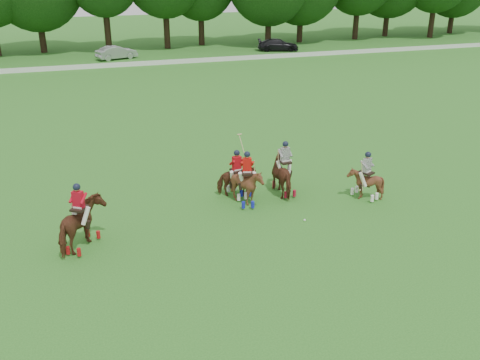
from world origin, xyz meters
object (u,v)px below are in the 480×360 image
object	(u,v)px
car_mid	(116,52)
polo_red_c	(247,185)
car_right	(278,45)
polo_red_a	(81,225)
polo_red_b	(237,181)
polo_ball	(305,220)
polo_stripe_b	(365,182)
polo_stripe_a	(284,175)

from	to	relation	value
car_mid	polo_red_c	bearing A→B (deg)	163.22
car_right	polo_red_a	world-z (taller)	polo_red_a
car_right	polo_red_b	xyz separation A→B (m)	(-16.64, -36.85, 0.09)
polo_red_a	car_mid	bearing A→B (deg)	82.36
polo_ball	polo_red_c	bearing A→B (deg)	125.91
polo_ball	car_right	bearing A→B (deg)	69.64
car_mid	polo_red_a	distance (m)	39.74
car_right	polo_red_b	size ratio (longest dim) A/B	1.70
polo_red_a	polo_ball	distance (m)	8.43
polo_stripe_b	polo_ball	xyz separation A→B (m)	(-3.34, -1.20, -0.70)
car_right	polo_red_a	distance (m)	45.70
polo_red_c	polo_ball	world-z (taller)	polo_red_c
polo_stripe_a	polo_ball	xyz separation A→B (m)	(-0.26, -2.78, -0.83)
car_mid	polo_stripe_a	distance (m)	37.27
polo_red_a	car_right	bearing A→B (deg)	59.52
polo_red_b	polo_red_c	xyz separation A→B (m)	(0.19, -0.79, 0.09)
polo_red_c	polo_stripe_a	size ratio (longest dim) A/B	0.97
polo_ball	polo_red_a	bearing A→B (deg)	176.49
polo_red_b	polo_red_c	world-z (taller)	polo_red_b
polo_red_c	polo_stripe_b	size ratio (longest dim) A/B	1.09
car_right	polo_red_a	size ratio (longest dim) A/B	1.84
polo_red_a	polo_red_b	bearing A→B (deg)	21.18
car_mid	polo_red_c	world-z (taller)	polo_red_c
polo_red_a	polo_red_b	world-z (taller)	polo_red_b
polo_red_c	polo_red_b	bearing A→B (deg)	103.56
polo_red_b	polo_red_c	size ratio (longest dim) A/B	1.15
polo_red_a	polo_ball	bearing A→B (deg)	-3.51
polo_red_c	polo_stripe_b	distance (m)	5.09
polo_red_a	polo_stripe_b	distance (m)	11.72
polo_red_a	polo_red_c	distance (m)	6.95
polo_red_a	polo_red_b	xyz separation A→B (m)	(6.54, 2.53, -0.17)
car_right	polo_red_b	world-z (taller)	polo_red_b
polo_red_b	car_mid	bearing A→B (deg)	91.95
polo_red_b	polo_ball	xyz separation A→B (m)	(1.83, -3.05, -0.70)
polo_stripe_a	polo_stripe_b	world-z (taller)	polo_stripe_a
polo_ball	polo_red_b	bearing A→B (deg)	120.92
polo_stripe_a	polo_ball	size ratio (longest dim) A/B	26.65
car_right	polo_ball	size ratio (longest dim) A/B	50.57
car_right	polo_red_b	bearing A→B (deg)	172.83
polo_red_c	polo_stripe_a	distance (m)	1.97
polo_ball	car_mid	bearing A→B (deg)	94.42
car_right	polo_stripe_b	world-z (taller)	polo_stripe_b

